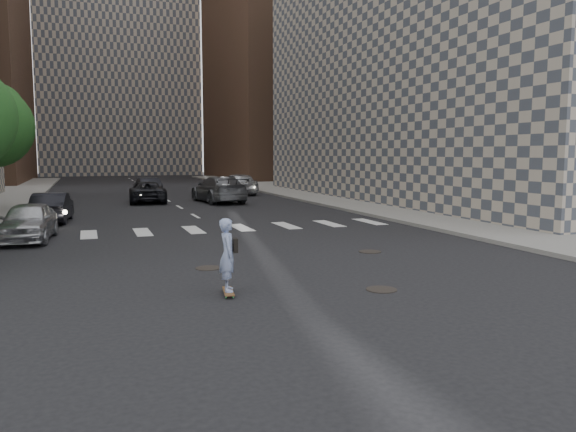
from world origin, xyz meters
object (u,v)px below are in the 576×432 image
at_px(traffic_car_b, 219,189).
at_px(traffic_car_c, 147,192).
at_px(traffic_car_a, 52,207).
at_px(silver_sedan, 28,221).
at_px(traffic_car_d, 238,184).
at_px(skateboarder, 228,255).
at_px(traffic_car_e, 147,187).

distance_m(traffic_car_b, traffic_car_c, 4.49).
xyz_separation_m(traffic_car_a, traffic_car_b, (9.35, 7.68, 0.15)).
relative_size(silver_sedan, traffic_car_d, 0.84).
bearing_deg(traffic_car_c, traffic_car_d, -141.91).
relative_size(traffic_car_a, traffic_car_d, 0.84).
relative_size(skateboarder, traffic_car_d, 0.35).
height_order(skateboarder, traffic_car_d, skateboarder).
bearing_deg(traffic_car_b, traffic_car_d, -120.81).
xyz_separation_m(skateboarder, traffic_car_d, (7.94, 29.39, -0.06)).
bearing_deg(traffic_car_b, skateboarder, 71.88).
relative_size(traffic_car_a, traffic_car_c, 0.86).
bearing_deg(traffic_car_c, silver_sedan, 72.82).
bearing_deg(traffic_car_a, traffic_car_b, -136.04).
bearing_deg(traffic_car_b, silver_sedan, 47.43).
distance_m(traffic_car_c, traffic_car_d, 8.71).
xyz_separation_m(traffic_car_c, traffic_car_d, (7.19, 4.91, 0.16)).
xyz_separation_m(silver_sedan, traffic_car_b, (9.85, 13.22, 0.14)).
height_order(silver_sedan, traffic_car_d, traffic_car_d).
bearing_deg(traffic_car_b, traffic_car_c, -23.64).
bearing_deg(traffic_car_d, traffic_car_b, 61.91).
bearing_deg(skateboarder, silver_sedan, 124.95).
relative_size(traffic_car_a, traffic_car_e, 1.00).
distance_m(skateboarder, traffic_car_a, 16.04).
relative_size(silver_sedan, traffic_car_c, 0.85).
height_order(traffic_car_d, traffic_car_e, traffic_car_d).
relative_size(skateboarder, silver_sedan, 0.42).
height_order(traffic_car_a, traffic_car_c, traffic_car_a).
height_order(traffic_car_c, traffic_car_e, traffic_car_e).
relative_size(silver_sedan, traffic_car_b, 0.71).
bearing_deg(traffic_car_c, traffic_car_a, 64.43).
bearing_deg(traffic_car_c, skateboarder, 92.00).
distance_m(silver_sedan, traffic_car_e, 21.14).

